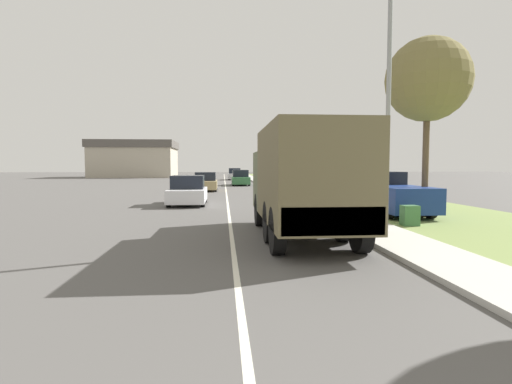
# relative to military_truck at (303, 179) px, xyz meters

# --- Properties ---
(ground_plane) EXTENTS (180.00, 180.00, 0.00)m
(ground_plane) POSITION_rel_military_truck_xyz_m (-2.03, 27.43, -1.72)
(ground_plane) COLOR #565451
(lane_centre_stripe) EXTENTS (0.12, 120.00, 0.00)m
(lane_centre_stripe) POSITION_rel_military_truck_xyz_m (-2.03, 27.43, -1.72)
(lane_centre_stripe) COLOR silver
(lane_centre_stripe) RESTS_ON ground
(sidewalk_right) EXTENTS (1.80, 120.00, 0.12)m
(sidewalk_right) POSITION_rel_military_truck_xyz_m (2.47, 27.43, -1.66)
(sidewalk_right) COLOR beige
(sidewalk_right) RESTS_ON ground
(grass_strip_right) EXTENTS (7.00, 120.00, 0.02)m
(grass_strip_right) POSITION_rel_military_truck_xyz_m (6.87, 27.43, -1.71)
(grass_strip_right) COLOR olive
(grass_strip_right) RESTS_ON ground
(military_truck) EXTENTS (2.32, 6.79, 3.13)m
(military_truck) POSITION_rel_military_truck_xyz_m (0.00, 0.00, 0.00)
(military_truck) COLOR #545B3D
(military_truck) RESTS_ON ground
(car_nearest_ahead) EXTENTS (1.92, 3.96, 1.57)m
(car_nearest_ahead) POSITION_rel_military_truck_xyz_m (-4.16, 10.32, -1.02)
(car_nearest_ahead) COLOR silver
(car_nearest_ahead) RESTS_ON ground
(car_second_ahead) EXTENTS (1.88, 4.20, 1.55)m
(car_second_ahead) POSITION_rel_military_truck_xyz_m (-3.73, 22.09, -1.03)
(car_second_ahead) COLOR tan
(car_second_ahead) RESTS_ON ground
(car_third_ahead) EXTENTS (1.84, 4.51, 1.63)m
(car_third_ahead) POSITION_rel_military_truck_xyz_m (-0.43, 31.09, -0.99)
(car_third_ahead) COLOR #336B3D
(car_third_ahead) RESTS_ON ground
(car_fourth_ahead) EXTENTS (1.88, 4.25, 1.71)m
(car_fourth_ahead) POSITION_rel_military_truck_xyz_m (-0.60, 47.27, -0.96)
(car_fourth_ahead) COLOR #B7BABF
(car_fourth_ahead) RESTS_ON ground
(pickup_truck) EXTENTS (1.95, 5.15, 1.79)m
(pickup_truck) POSITION_rel_military_truck_xyz_m (4.99, 5.65, -0.86)
(pickup_truck) COLOR navy
(pickup_truck) RESTS_ON grass_strip_right
(lamp_post) EXTENTS (1.69, 0.24, 7.83)m
(lamp_post) POSITION_rel_military_truck_xyz_m (2.53, 0.59, 3.00)
(lamp_post) COLOR gray
(lamp_post) RESTS_ON sidewalk_right
(tree_mid_right) EXTENTS (3.31, 3.31, 7.13)m
(tree_mid_right) POSITION_rel_military_truck_xyz_m (5.83, 4.20, 3.75)
(tree_mid_right) COLOR brown
(tree_mid_right) RESTS_ON grass_strip_right
(utility_box) EXTENTS (0.55, 0.45, 0.70)m
(utility_box) POSITION_rel_military_truck_xyz_m (4.17, 2.00, -1.35)
(utility_box) COLOR #3D7042
(utility_box) RESTS_ON grass_strip_right
(building_distant) EXTENTS (14.56, 11.23, 6.46)m
(building_distant) POSITION_rel_military_truck_xyz_m (-18.08, 62.41, 1.55)
(building_distant) COLOR #B2A893
(building_distant) RESTS_ON ground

